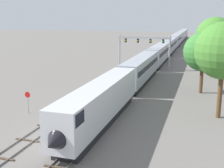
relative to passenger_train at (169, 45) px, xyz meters
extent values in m
plane|color=slate|center=(-2.00, -71.79, -2.61)|extent=(400.00, 400.00, 0.00)
cube|color=slate|center=(-0.72, -11.79, -2.53)|extent=(0.07, 200.00, 0.16)
cube|color=slate|center=(0.72, -11.79, -2.53)|extent=(0.07, 200.00, 0.16)
cube|color=#473828|center=(0.00, -77.79, -2.56)|extent=(2.60, 0.24, 0.10)
cube|color=#473828|center=(0.00, -73.79, -2.56)|extent=(2.60, 0.24, 0.10)
cube|color=#473828|center=(0.00, -69.79, -2.56)|extent=(2.60, 0.24, 0.10)
cube|color=#473828|center=(0.00, -65.79, -2.56)|extent=(2.60, 0.24, 0.10)
cube|color=#473828|center=(0.00, -61.79, -2.56)|extent=(2.60, 0.24, 0.10)
cube|color=#473828|center=(0.00, -57.79, -2.56)|extent=(2.60, 0.24, 0.10)
cube|color=#473828|center=(0.00, -53.79, -2.56)|extent=(2.60, 0.24, 0.10)
cube|color=#473828|center=(0.00, -49.79, -2.56)|extent=(2.60, 0.24, 0.10)
cube|color=#473828|center=(0.00, -45.79, -2.56)|extent=(2.60, 0.24, 0.10)
cube|color=#473828|center=(0.00, -41.79, -2.56)|extent=(2.60, 0.24, 0.10)
cube|color=#473828|center=(0.00, -37.79, -2.56)|extent=(2.60, 0.24, 0.10)
cube|color=#473828|center=(0.00, -33.79, -2.56)|extent=(2.60, 0.24, 0.10)
cube|color=#473828|center=(0.00, -29.79, -2.56)|extent=(2.60, 0.24, 0.10)
cube|color=#473828|center=(0.00, -25.79, -2.56)|extent=(2.60, 0.24, 0.10)
cube|color=#473828|center=(0.00, -21.79, -2.56)|extent=(2.60, 0.24, 0.10)
cube|color=#473828|center=(0.00, -17.79, -2.56)|extent=(2.60, 0.24, 0.10)
cube|color=#473828|center=(0.00, -13.79, -2.56)|extent=(2.60, 0.24, 0.10)
cube|color=#473828|center=(0.00, -9.79, -2.56)|extent=(2.60, 0.24, 0.10)
cube|color=#473828|center=(0.00, -5.79, -2.56)|extent=(2.60, 0.24, 0.10)
cube|color=#473828|center=(0.00, -1.79, -2.56)|extent=(2.60, 0.24, 0.10)
cube|color=#473828|center=(0.00, 2.21, -2.56)|extent=(2.60, 0.24, 0.10)
cube|color=#473828|center=(0.00, 6.21, -2.56)|extent=(2.60, 0.24, 0.10)
cube|color=#473828|center=(0.00, 10.21, -2.56)|extent=(2.60, 0.24, 0.10)
cube|color=#473828|center=(0.00, 14.21, -2.56)|extent=(2.60, 0.24, 0.10)
cube|color=#473828|center=(0.00, 18.21, -2.56)|extent=(2.60, 0.24, 0.10)
cube|color=#473828|center=(0.00, 22.21, -2.56)|extent=(2.60, 0.24, 0.10)
cube|color=#473828|center=(0.00, 26.21, -2.56)|extent=(2.60, 0.24, 0.10)
cube|color=#473828|center=(0.00, 30.21, -2.56)|extent=(2.60, 0.24, 0.10)
cube|color=#473828|center=(0.00, 34.21, -2.56)|extent=(2.60, 0.24, 0.10)
cube|color=#473828|center=(0.00, 38.21, -2.56)|extent=(2.60, 0.24, 0.10)
cube|color=#473828|center=(0.00, 42.21, -2.56)|extent=(2.60, 0.24, 0.10)
cube|color=#473828|center=(0.00, 46.21, -2.56)|extent=(2.60, 0.24, 0.10)
cube|color=#473828|center=(0.00, 50.21, -2.56)|extent=(2.60, 0.24, 0.10)
cube|color=#473828|center=(0.00, 54.21, -2.56)|extent=(2.60, 0.24, 0.10)
cube|color=#473828|center=(0.00, 58.21, -2.56)|extent=(2.60, 0.24, 0.10)
cube|color=#473828|center=(0.00, 62.21, -2.56)|extent=(2.60, 0.24, 0.10)
cube|color=#473828|center=(0.00, 66.21, -2.56)|extent=(2.60, 0.24, 0.10)
cube|color=#473828|center=(0.00, 70.21, -2.56)|extent=(2.60, 0.24, 0.10)
cube|color=#473828|center=(0.00, 74.21, -2.56)|extent=(2.60, 0.24, 0.10)
cube|color=#473828|center=(0.00, 78.21, -2.56)|extent=(2.60, 0.24, 0.10)
cube|color=#473828|center=(0.00, 82.21, -2.56)|extent=(2.60, 0.24, 0.10)
cube|color=#473828|center=(0.00, 86.21, -2.56)|extent=(2.60, 0.24, 0.10)
cube|color=slate|center=(-6.22, -31.79, -2.53)|extent=(0.07, 160.00, 0.16)
cube|color=slate|center=(-4.78, -31.79, -2.53)|extent=(0.07, 160.00, 0.16)
cube|color=#473828|center=(-5.50, -77.79, -2.56)|extent=(2.60, 0.24, 0.10)
cube|color=#473828|center=(-5.50, -73.79, -2.56)|extent=(2.60, 0.24, 0.10)
cube|color=#473828|center=(-5.50, -69.79, -2.56)|extent=(2.60, 0.24, 0.10)
cube|color=#473828|center=(-5.50, -65.79, -2.56)|extent=(2.60, 0.24, 0.10)
cube|color=#473828|center=(-5.50, -61.79, -2.56)|extent=(2.60, 0.24, 0.10)
cube|color=#473828|center=(-5.50, -57.79, -2.56)|extent=(2.60, 0.24, 0.10)
cube|color=#473828|center=(-5.50, -53.79, -2.56)|extent=(2.60, 0.24, 0.10)
cube|color=#473828|center=(-5.50, -49.79, -2.56)|extent=(2.60, 0.24, 0.10)
cube|color=#473828|center=(-5.50, -45.79, -2.56)|extent=(2.60, 0.24, 0.10)
cube|color=#473828|center=(-5.50, -41.79, -2.56)|extent=(2.60, 0.24, 0.10)
cube|color=#473828|center=(-5.50, -37.79, -2.56)|extent=(2.60, 0.24, 0.10)
cube|color=#473828|center=(-5.50, -33.79, -2.56)|extent=(2.60, 0.24, 0.10)
cube|color=#473828|center=(-5.50, -29.79, -2.56)|extent=(2.60, 0.24, 0.10)
cube|color=#473828|center=(-5.50, -25.79, -2.56)|extent=(2.60, 0.24, 0.10)
cube|color=#473828|center=(-5.50, -21.79, -2.56)|extent=(2.60, 0.24, 0.10)
cube|color=#473828|center=(-5.50, -17.79, -2.56)|extent=(2.60, 0.24, 0.10)
cube|color=#473828|center=(-5.50, -13.79, -2.56)|extent=(2.60, 0.24, 0.10)
cube|color=#473828|center=(-5.50, -9.79, -2.56)|extent=(2.60, 0.24, 0.10)
cube|color=#473828|center=(-5.50, -5.79, -2.56)|extent=(2.60, 0.24, 0.10)
cube|color=#473828|center=(-5.50, -1.79, -2.56)|extent=(2.60, 0.24, 0.10)
cube|color=#473828|center=(-5.50, 2.21, -2.56)|extent=(2.60, 0.24, 0.10)
cube|color=#473828|center=(-5.50, 6.21, -2.56)|extent=(2.60, 0.24, 0.10)
cube|color=#473828|center=(-5.50, 10.21, -2.56)|extent=(2.60, 0.24, 0.10)
cube|color=#473828|center=(-5.50, 14.21, -2.56)|extent=(2.60, 0.24, 0.10)
cube|color=#473828|center=(-5.50, 18.21, -2.56)|extent=(2.60, 0.24, 0.10)
cube|color=#473828|center=(-5.50, 22.21, -2.56)|extent=(2.60, 0.24, 0.10)
cube|color=#473828|center=(-5.50, 26.21, -2.56)|extent=(2.60, 0.24, 0.10)
cube|color=#473828|center=(-5.50, 30.21, -2.56)|extent=(2.60, 0.24, 0.10)
cube|color=#473828|center=(-5.50, 34.21, -2.56)|extent=(2.60, 0.24, 0.10)
cube|color=#473828|center=(-5.50, 38.21, -2.56)|extent=(2.60, 0.24, 0.10)
cube|color=#473828|center=(-5.50, 42.21, -2.56)|extent=(2.60, 0.24, 0.10)
cube|color=#473828|center=(-5.50, 46.21, -2.56)|extent=(2.60, 0.24, 0.10)
cube|color=silver|center=(0.00, -67.19, 0.29)|extent=(3.00, 21.20, 3.80)
cone|color=black|center=(0.00, -77.99, -0.11)|extent=(2.88, 2.60, 2.88)
cube|color=black|center=(0.00, -76.59, 1.43)|extent=(3.04, 1.80, 1.10)
cube|color=black|center=(0.00, -67.19, -2.11)|extent=(2.52, 19.08, 1.00)
cube|color=#9EA3AD|center=(0.00, -44.99, 0.29)|extent=(3.00, 21.20, 3.80)
cube|color=black|center=(0.00, -44.99, 0.69)|extent=(3.04, 19.50, 0.90)
cube|color=black|center=(0.00, -44.99, -2.11)|extent=(2.52, 19.08, 1.00)
cube|color=#9EA3AD|center=(0.00, -22.80, 0.29)|extent=(3.00, 21.20, 3.80)
cube|color=black|center=(0.00, -22.80, 0.69)|extent=(3.04, 19.50, 0.90)
cube|color=black|center=(0.00, -22.80, -2.11)|extent=(2.52, 19.08, 1.00)
cube|color=#9EA3AD|center=(0.00, -0.60, 0.29)|extent=(3.00, 21.20, 3.80)
cube|color=black|center=(0.00, -0.60, 0.69)|extent=(3.04, 19.50, 0.90)
cube|color=black|center=(0.00, -0.60, -2.11)|extent=(2.52, 19.08, 1.00)
cube|color=#9EA3AD|center=(0.00, 21.60, 0.29)|extent=(3.00, 21.20, 3.80)
cube|color=black|center=(0.00, 21.60, 0.69)|extent=(3.04, 19.50, 0.90)
cube|color=black|center=(0.00, 21.60, -2.11)|extent=(2.52, 19.08, 1.00)
cube|color=#9EA3AD|center=(0.00, 43.79, 0.29)|extent=(3.00, 21.20, 3.80)
cube|color=black|center=(0.00, 43.79, 0.69)|extent=(3.04, 19.50, 0.90)
cube|color=black|center=(0.00, 43.79, -2.11)|extent=(2.52, 19.08, 1.00)
cube|color=#9EA3AD|center=(0.00, 65.99, 0.29)|extent=(3.00, 21.20, 3.80)
cube|color=black|center=(0.00, 65.99, 0.69)|extent=(3.04, 19.50, 0.90)
cube|color=black|center=(0.00, 65.99, -2.11)|extent=(2.52, 19.08, 1.00)
cylinder|color=#999BA0|center=(-8.00, -31.35, 1.33)|extent=(0.36, 0.36, 7.89)
cylinder|color=#999BA0|center=(3.50, -31.35, 1.33)|extent=(0.36, 0.36, 7.89)
cube|color=#999BA0|center=(-2.25, -31.35, 4.68)|extent=(12.10, 0.36, 0.50)
cube|color=black|center=(-6.56, -31.30, 3.98)|extent=(0.44, 0.32, 0.90)
sphere|color=yellow|center=(-6.56, -31.49, 3.98)|extent=(0.28, 0.28, 0.28)
cube|color=black|center=(-3.69, -31.30, 3.98)|extent=(0.44, 0.32, 0.90)
sphere|color=yellow|center=(-3.69, -31.49, 3.98)|extent=(0.28, 0.28, 0.28)
cube|color=black|center=(-0.81, -31.30, 3.98)|extent=(0.44, 0.32, 0.90)
sphere|color=yellow|center=(-0.81, -31.49, 3.98)|extent=(0.28, 0.28, 0.28)
cube|color=black|center=(2.06, -31.30, 3.98)|extent=(0.44, 0.32, 0.90)
sphere|color=green|center=(2.06, -31.49, 3.98)|extent=(0.28, 0.28, 0.28)
cylinder|color=gray|center=(-10.00, -66.53, -1.51)|extent=(0.08, 0.08, 2.20)
cylinder|color=red|center=(-10.00, -66.55, -0.11)|extent=(0.76, 0.03, 0.76)
cylinder|color=brown|center=(12.94, -60.87, 0.31)|extent=(0.56, 0.56, 5.85)
sphere|color=#427F2D|center=(12.94, -60.87, 5.59)|extent=(6.73, 6.73, 6.73)
cylinder|color=brown|center=(10.68, -49.31, -0.37)|extent=(0.56, 0.56, 4.49)
sphere|color=#387A33|center=(10.68, -49.31, 4.04)|extent=(6.16, 6.16, 6.16)
cylinder|color=brown|center=(12.66, -35.63, 0.19)|extent=(0.56, 0.56, 5.61)
sphere|color=#427F2D|center=(12.66, -35.63, 5.61)|extent=(7.45, 7.45, 7.45)
camera|label=1|loc=(10.70, -97.34, 9.59)|focal=47.20mm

